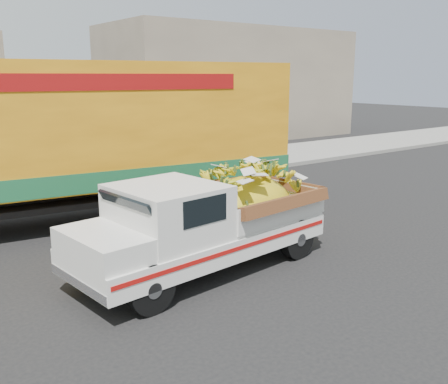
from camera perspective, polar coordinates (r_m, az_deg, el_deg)
ground at (r=8.77m, az=-9.39°, el=-10.42°), size 100.00×100.00×0.00m
curb at (r=14.84m, az=-21.61°, el=-1.05°), size 60.00×0.25×0.15m
sidewalk at (r=16.83m, az=-23.52°, el=0.36°), size 60.00×4.00×0.14m
building_right at (r=28.96m, az=0.79°, el=12.20°), size 14.00×6.00×6.00m
pickup_truck at (r=9.20m, az=-0.68°, el=-3.00°), size 5.05×2.31×1.71m
semi_trailer at (r=12.14m, az=-19.50°, el=5.98°), size 12.05×4.07×3.80m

